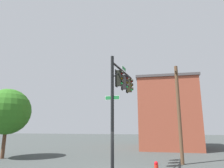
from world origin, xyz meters
TOP-DOWN VIEW (x-y plane):
  - signal_pole_assembly at (1.75, -0.31)m, footprint 4.77×1.45m
  - utility_pole at (4.61, -4.49)m, footprint 1.79×0.43m
  - tree_near at (4.40, 10.91)m, footprint 4.25×4.25m
  - brick_building at (16.19, -4.34)m, footprint 9.47×7.43m

SIDE VIEW (x-z plane):
  - utility_pole at x=4.61m, z-range 0.14..7.86m
  - tree_near at x=4.40m, z-range 1.02..7.33m
  - brick_building at x=16.19m, z-range 0.01..8.94m
  - signal_pole_assembly at x=1.75m, z-range 1.70..8.97m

